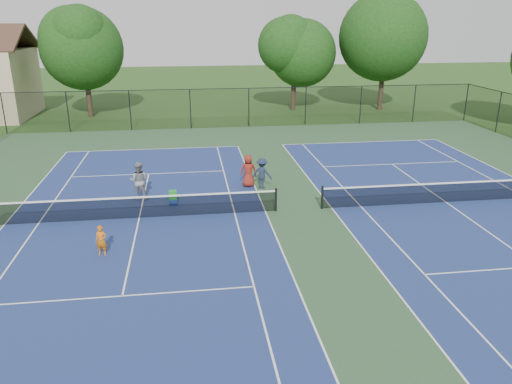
{
  "coord_description": "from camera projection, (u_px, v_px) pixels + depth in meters",
  "views": [
    {
      "loc": [
        -4.75,
        -20.3,
        8.17
      ],
      "look_at": [
        -2.07,
        -1.0,
        1.3
      ],
      "focal_mm": 35.0,
      "sensor_mm": 36.0,
      "label": 1
    }
  ],
  "objects": [
    {
      "name": "ground",
      "position": [
        299.0,
        210.0,
        22.29
      ],
      "size": [
        140.0,
        140.0,
        0.0
      ],
      "primitive_type": "plane",
      "color": "#234716",
      "rests_on": "ground"
    },
    {
      "name": "court_pad",
      "position": [
        299.0,
        210.0,
        22.29
      ],
      "size": [
        36.0,
        36.0,
        0.01
      ],
      "primitive_type": "cube",
      "color": "#29492C",
      "rests_on": "ground"
    },
    {
      "name": "tennis_court_left",
      "position": [
        139.0,
        216.0,
        21.35
      ],
      "size": [
        12.0,
        23.83,
        1.07
      ],
      "color": "navy",
      "rests_on": "ground"
    },
    {
      "name": "tennis_court_right",
      "position": [
        446.0,
        200.0,
        23.17
      ],
      "size": [
        12.0,
        23.83,
        1.07
      ],
      "color": "navy",
      "rests_on": "ground"
    },
    {
      "name": "perimeter_fence",
      "position": [
        300.0,
        176.0,
        21.76
      ],
      "size": [
        36.08,
        36.08,
        3.02
      ],
      "color": "black",
      "rests_on": "ground"
    },
    {
      "name": "tree_back_a",
      "position": [
        83.0,
        44.0,
        41.02
      ],
      "size": [
        6.8,
        6.8,
        9.15
      ],
      "color": "#2D2116",
      "rests_on": "ground"
    },
    {
      "name": "tree_back_c",
      "position": [
        294.0,
        48.0,
        44.47
      ],
      "size": [
        6.0,
        6.0,
        8.4
      ],
      "color": "#2D2116",
      "rests_on": "ground"
    },
    {
      "name": "tree_back_d",
      "position": [
        386.0,
        33.0,
        44.13
      ],
      "size": [
        7.8,
        7.8,
        10.37
      ],
      "color": "#2D2116",
      "rests_on": "ground"
    },
    {
      "name": "child_player",
      "position": [
        101.0,
        241.0,
        17.92
      ],
      "size": [
        0.44,
        0.32,
        1.13
      ],
      "primitive_type": "imported",
      "rotation": [
        0.0,
        0.0,
        -0.14
      ],
      "color": "orange",
      "rests_on": "ground"
    },
    {
      "name": "instructor",
      "position": [
        139.0,
        181.0,
        23.33
      ],
      "size": [
        0.99,
        0.83,
        1.82
      ],
      "primitive_type": "imported",
      "rotation": [
        0.0,
        0.0,
        2.97
      ],
      "color": "gray",
      "rests_on": "ground"
    },
    {
      "name": "bystander_b",
      "position": [
        262.0,
        173.0,
        24.89
      ],
      "size": [
        1.16,
        0.97,
        1.55
      ],
      "primitive_type": "imported",
      "rotation": [
        0.0,
        0.0,
        2.66
      ],
      "color": "#1C263D",
      "rests_on": "ground"
    },
    {
      "name": "bystander_c",
      "position": [
        248.0,
        171.0,
        25.11
      ],
      "size": [
        0.81,
        0.53,
        1.65
      ],
      "primitive_type": "imported",
      "rotation": [
        0.0,
        0.0,
        3.14
      ],
      "color": "maroon",
      "rests_on": "ground"
    },
    {
      "name": "ball_crate",
      "position": [
        173.0,
        202.0,
        22.79
      ],
      "size": [
        0.38,
        0.34,
        0.31
      ],
      "primitive_type": "cube",
      "rotation": [
        0.0,
        0.0,
        0.07
      ],
      "color": "#163897",
      "rests_on": "ground"
    },
    {
      "name": "ball_hopper",
      "position": [
        173.0,
        195.0,
        22.68
      ],
      "size": [
        0.36,
        0.31,
        0.4
      ],
      "primitive_type": "cube",
      "rotation": [
        0.0,
        0.0,
        0.08
      ],
      "color": "green",
      "rests_on": "ball_crate"
    }
  ]
}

